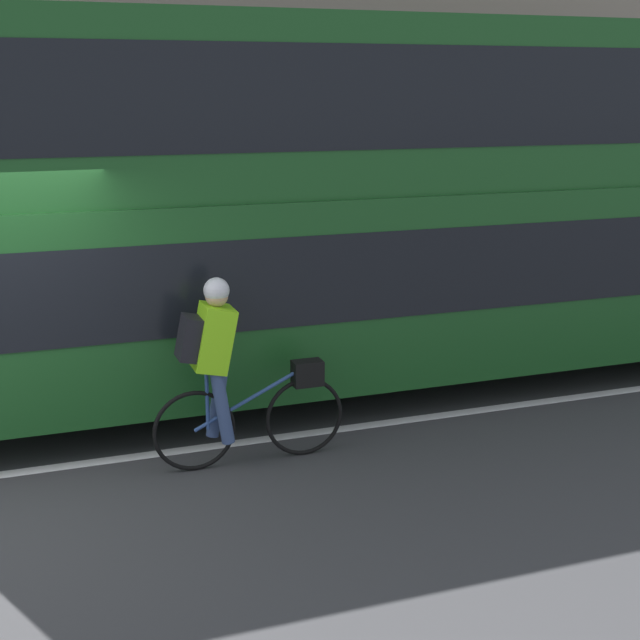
# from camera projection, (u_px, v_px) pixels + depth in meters

# --- Properties ---
(bus) EXTENTS (10.93, 2.61, 3.77)m
(bus) POSITION_uv_depth(u_px,v_px,m) (438.00, 186.00, 9.53)
(bus) COLOR black
(bus) RESTS_ON ground_plane
(cyclist_on_bike) EXTENTS (1.68, 0.32, 1.65)m
(cyclist_on_bike) POSITION_uv_depth(u_px,v_px,m) (229.00, 366.00, 7.40)
(cyclist_on_bike) COLOR black
(cyclist_on_bike) RESTS_ON ground_plane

